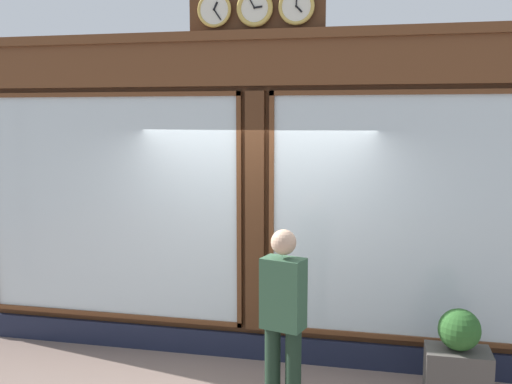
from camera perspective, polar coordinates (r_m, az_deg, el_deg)
shop_facade at (r=6.27m, az=0.25°, el=-0.57°), size 6.74×0.42×4.01m
pedestrian at (r=5.13m, az=2.69°, el=-12.06°), size 0.41×0.31×1.69m
planter_box at (r=5.71m, az=19.15°, el=-17.21°), size 0.56×0.36×0.60m
planter_shrub at (r=5.53m, az=19.37°, el=-12.65°), size 0.37×0.37×0.37m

